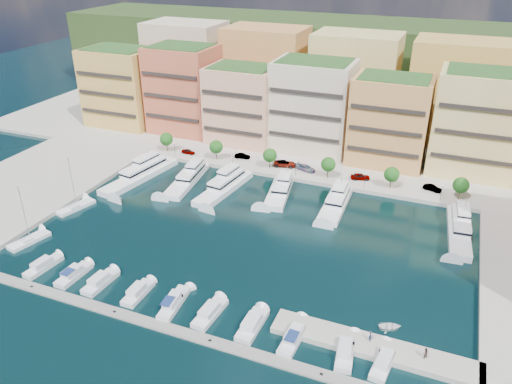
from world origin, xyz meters
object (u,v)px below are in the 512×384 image
cruiser_5 (210,313)px  person_0 (370,336)px  car_5 (432,188)px  tree_0 (166,139)px  sailboat_0 (29,241)px  yacht_2 (225,185)px  yacht_0 (142,173)px  cruiser_3 (138,293)px  tree_5 (461,185)px  cruiser_9 (384,362)px  car_4 (360,176)px  cruiser_8 (345,352)px  sailboat_1 (76,207)px  lamppost_0 (175,147)px  cruiser_7 (294,337)px  tender_2 (390,327)px  cruiser_6 (252,325)px  car_2 (285,164)px  lamppost_4 (442,190)px  tender_1 (355,329)px  yacht_1 (188,178)px  car_1 (242,156)px  tree_4 (392,174)px  lamppost_2 (296,166)px  cruiser_4 (174,303)px  tree_3 (328,164)px  car_0 (188,152)px  car_3 (306,168)px  yacht_3 (280,190)px  yacht_4 (336,203)px  yacht_6 (459,228)px  tree_2 (270,155)px  person_1 (425,353)px  cruiser_2 (100,282)px  lamppost_3 (365,178)px  cruiser_1 (73,275)px

cruiser_5 → person_0: size_ratio=4.28×
car_5 → tree_0: bearing=108.9°
sailboat_0 → yacht_2: bearing=53.9°
yacht_0 → yacht_2: bearing=4.4°
cruiser_3 → tree_5: bearing=48.7°
cruiser_9 → car_4: size_ratio=1.65×
cruiser_8 → sailboat_1: (-68.95, 21.48, -0.24)m
lamppost_0 → cruiser_7: (54.04, -55.82, -3.26)m
lamppost_0 → tender_2: 82.76m
cruiser_8 → cruiser_6: bearing=180.0°
cruiser_9 → car_2: size_ratio=1.34×
tender_2 → cruiser_5: bearing=81.4°
lamppost_4 → tender_1: lamppost_4 is taller
yacht_1 → car_1: (7.71, 17.38, 0.63)m
tree_4 → lamppost_2: bearing=-174.5°
cruiser_4 → car_4: bearing=71.9°
tree_0 → cruiser_5: bearing=-53.3°
yacht_1 → tree_4: bearing=15.9°
tree_3 → yacht_1: size_ratio=0.27×
yacht_2 → sailboat_1: (-28.20, -22.29, -0.90)m
tree_3 → car_5: 26.09m
sailboat_1 → car_5: 85.91m
tree_0 → lamppost_2: size_ratio=1.35×
car_0 → car_4: 49.45m
yacht_2 → tender_2: 58.27m
tree_5 → car_3: bearing=176.9°
tree_5 → cruiser_7: 62.27m
yacht_3 → car_5: yacht_3 is taller
yacht_4 → person_0: yacht_4 is taller
cruiser_6 → cruiser_8: size_ratio=0.97×
yacht_6 → tender_1: 40.85m
tree_2 → sailboat_1: 50.66m
cruiser_4 → tender_1: (30.14, 5.62, -0.19)m
car_4 → person_1: person_1 is taller
cruiser_8 → tender_1: cruiser_8 is taller
tree_0 → tender_2: 87.39m
yacht_2 → cruiser_7: 54.58m
yacht_1 → cruiser_2: size_ratio=2.72×
person_1 → lamppost_3: bearing=-109.4°
cruiser_1 → cruiser_4: size_ratio=0.85×
cruiser_2 → sailboat_0: (-22.83, 6.18, -0.23)m
yacht_1 → person_0: 68.12m
tree_0 → car_0: size_ratio=1.42×
tender_1 → car_0: 79.99m
lamppost_2 → car_1: bearing=162.1°
tree_3 → yacht_4: size_ratio=0.31×
yacht_4 → tree_4: bearing=50.6°
lamppost_4 → car_4: size_ratio=0.86×
tree_5 → tree_0: bearing=180.0°
tree_2 → car_1: size_ratio=1.29×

